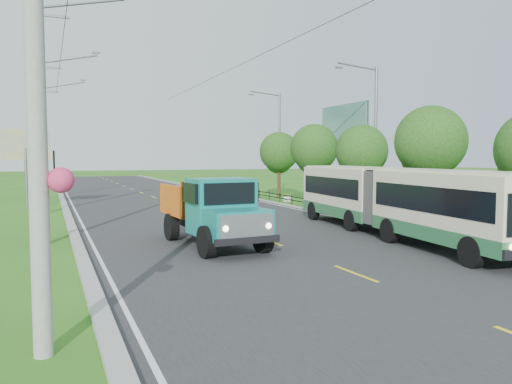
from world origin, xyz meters
TOP-DOWN VIEW (x-y plane):
  - ground at (0.00, 0.00)m, footprint 240.00×240.00m
  - road at (0.00, 20.00)m, footprint 14.00×120.00m
  - curb_left at (-7.20, 20.00)m, footprint 0.40×120.00m
  - curb_right at (7.15, 20.00)m, footprint 0.30×120.00m
  - edge_line_left at (-6.65, 20.00)m, footprint 0.12×120.00m
  - edge_line_right at (6.65, 20.00)m, footprint 0.12×120.00m
  - centre_dash at (0.00, 0.00)m, footprint 0.12×2.20m
  - railing_right at (8.00, 14.00)m, footprint 0.04×40.00m
  - pole_nearest at (-8.24, -3.00)m, footprint 3.51×0.44m
  - pole_near at (-8.26, 9.00)m, footprint 3.51×0.32m
  - pole_mid at (-8.26, 21.00)m, footprint 3.51×0.32m
  - pole_far at (-8.26, 33.00)m, footprint 3.51×0.32m
  - tree_third at (9.86, 8.14)m, footprint 3.60×3.62m
  - tree_fourth at (9.86, 14.14)m, footprint 3.24×3.31m
  - tree_fifth at (9.86, 20.14)m, footprint 3.48×3.52m
  - tree_back at (9.86, 26.14)m, footprint 3.30×3.36m
  - streetlight_mid at (10.64, 14.00)m, footprint 3.02×0.20m
  - streetlight_far at (10.64, 28.00)m, footprint 3.02×0.20m
  - planter_near at (8.60, 6.00)m, footprint 0.64×0.64m
  - planter_mid at (8.60, 14.00)m, footprint 0.64×0.64m
  - planter_far at (8.60, 22.00)m, footprint 0.64×0.64m
  - billboard_left at (-9.50, 24.00)m, footprint 3.00×0.20m
  - billboard_right at (12.30, 20.00)m, footprint 0.24×6.00m
  - bus at (5.42, 5.16)m, footprint 3.92×14.91m
  - dump_truck at (-2.40, 6.06)m, footprint 2.80×6.38m

SIDE VIEW (x-z plane):
  - ground at x=0.00m, z-range 0.00..0.00m
  - road at x=0.00m, z-range 0.00..0.02m
  - edge_line_left at x=-6.65m, z-range 0.02..0.02m
  - edge_line_right at x=6.65m, z-range 0.02..0.02m
  - centre_dash at x=0.00m, z-range 0.02..0.02m
  - curb_right at x=7.15m, z-range 0.00..0.10m
  - curb_left at x=-7.20m, z-range 0.00..0.15m
  - planter_near at x=8.60m, z-range -0.05..0.62m
  - planter_mid at x=8.60m, z-range -0.05..0.62m
  - planter_far at x=8.60m, z-range -0.05..0.62m
  - railing_right at x=8.00m, z-range 0.00..0.60m
  - dump_truck at x=-2.40m, z-range 0.17..2.79m
  - bus at x=5.42m, z-range 0.29..3.13m
  - tree_fourth at x=9.86m, z-range 0.89..6.29m
  - tree_back at x=9.86m, z-range 0.90..6.40m
  - tree_fifth at x=9.86m, z-range 0.95..6.75m
  - billboard_left at x=-9.50m, z-range 1.27..6.47m
  - tree_third at x=9.86m, z-range 0.99..6.99m
  - streetlight_mid at x=10.64m, z-range 0.37..9.44m
  - streetlight_far at x=10.64m, z-range 0.37..9.44m
  - pole_nearest at x=-8.24m, z-range -0.06..9.94m
  - pole_near at x=-8.26m, z-range 0.09..10.09m
  - pole_mid at x=-8.26m, z-range 0.09..10.09m
  - pole_far at x=-8.26m, z-range 0.09..10.09m
  - billboard_right at x=12.30m, z-range 1.69..8.99m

